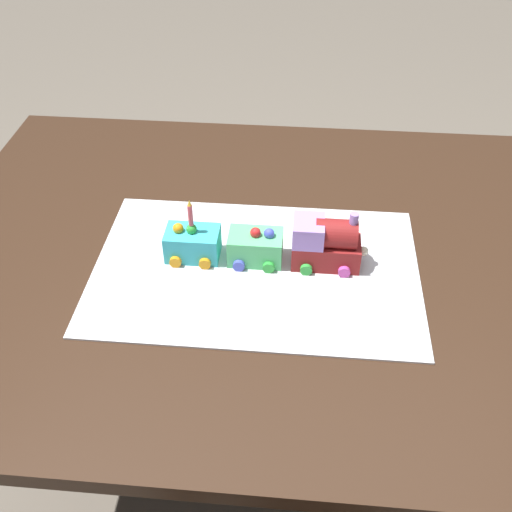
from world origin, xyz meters
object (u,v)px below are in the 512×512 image
cake_car_flatbed_mint_green (256,247)px  dining_table (284,292)px  cake_locomotive (326,243)px  birthday_candle (190,213)px  cake_car_hopper_turquoise (192,243)px

cake_car_flatbed_mint_green → dining_table: bearing=-151.6°
dining_table → cake_locomotive: (-0.07, 0.03, 0.16)m
cake_car_flatbed_mint_green → birthday_candle: 0.14m
birthday_candle → cake_car_flatbed_mint_green: bearing=180.0°
dining_table → cake_locomotive: bearing=158.2°
birthday_candle → cake_locomotive: bearing=180.0°
dining_table → cake_car_hopper_turquoise: 0.22m
cake_car_hopper_turquoise → birthday_candle: size_ratio=1.81×
dining_table → birthday_candle: 0.27m
cake_locomotive → birthday_candle: birthday_candle is taller
dining_table → birthday_candle: bearing=9.7°
cake_car_flatbed_mint_green → birthday_candle: birthday_candle is taller
cake_car_hopper_turquoise → cake_car_flatbed_mint_green: bearing=180.0°
cake_car_flatbed_mint_green → birthday_candle: size_ratio=1.81×
dining_table → cake_car_flatbed_mint_green: cake_car_flatbed_mint_green is taller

